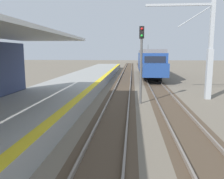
% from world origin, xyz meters
% --- Properties ---
extents(station_platform, '(5.00, 80.00, 0.91)m').
position_xyz_m(station_platform, '(-2.50, 16.00, 0.45)').
color(station_platform, '#999993').
rests_on(station_platform, ground).
extents(track_pair_nearest_platform, '(2.34, 120.00, 0.16)m').
position_xyz_m(track_pair_nearest_platform, '(1.90, 20.00, 0.05)').
color(track_pair_nearest_platform, '#4C3D2D').
rests_on(track_pair_nearest_platform, ground).
extents(track_pair_middle, '(2.34, 120.00, 0.16)m').
position_xyz_m(track_pair_middle, '(5.30, 20.00, 0.05)').
color(track_pair_middle, '#4C3D2D').
rests_on(track_pair_middle, ground).
extents(approaching_train, '(2.93, 19.60, 4.76)m').
position_xyz_m(approaching_train, '(5.30, 37.19, 2.18)').
color(approaching_train, navy).
rests_on(approaching_train, ground).
extents(rail_signal_post, '(0.32, 0.34, 5.20)m').
position_xyz_m(rail_signal_post, '(3.41, 18.16, 3.19)').
color(rail_signal_post, '#4C4C4C').
rests_on(rail_signal_post, ground).
extents(catenary_pylon_far_side, '(5.00, 0.40, 7.50)m').
position_xyz_m(catenary_pylon_far_side, '(8.23, 20.20, 3.60)').
color(catenary_pylon_far_side, '#9EA3A8').
rests_on(catenary_pylon_far_side, ground).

